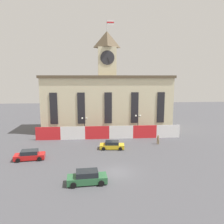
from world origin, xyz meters
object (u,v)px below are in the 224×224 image
street_lamp_far_right (138,121)px  car_yellow_coupe (112,145)px  car_red_sedan (30,155)px  car_green_wagon (87,178)px  pedestrian (158,139)px  street_lamp_center (84,123)px

street_lamp_far_right → car_yellow_coupe: (-5.92, -7.34, -2.78)m
car_red_sedan → car_green_wagon: (8.91, -8.20, 0.05)m
pedestrian → car_yellow_coupe: bearing=107.2°
car_red_sedan → car_green_wagon: bearing=-49.5°
street_lamp_center → car_yellow_coupe: street_lamp_center is taller
car_yellow_coupe → car_green_wagon: size_ratio=0.92×
car_red_sedan → street_lamp_far_right: bearing=24.7°
street_lamp_far_right → car_yellow_coupe: 9.83m
street_lamp_center → pedestrian: 14.93m
street_lamp_far_right → car_red_sedan: size_ratio=1.01×
car_red_sedan → car_yellow_coupe: bearing=11.1°
street_lamp_far_right → pedestrian: 6.53m
car_yellow_coupe → car_red_sedan: size_ratio=0.95×
street_lamp_far_right → car_green_wagon: 22.10m
car_yellow_coupe → car_red_sedan: (-12.74, -4.11, 0.05)m
street_lamp_far_right → pedestrian: bearing=-62.7°
street_lamp_center → pedestrian: bearing=-21.3°
street_lamp_far_right → pedestrian: (2.77, -5.37, -2.46)m
street_lamp_center → car_red_sedan: street_lamp_center is taller
street_lamp_far_right → car_yellow_coupe: bearing=-128.9°
car_yellow_coupe → pedestrian: size_ratio=2.50×
street_lamp_center → car_red_sedan: bearing=-123.8°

